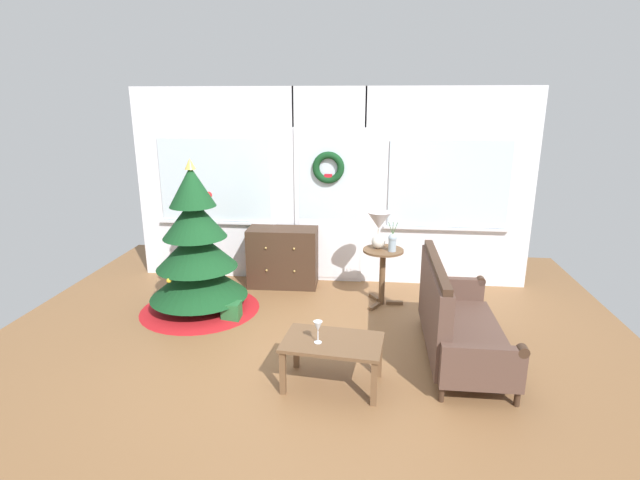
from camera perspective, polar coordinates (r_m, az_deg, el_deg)
The scene contains 11 objects.
ground_plane at distance 4.87m, azimuth -1.32°, elevation -13.18°, with size 6.76×6.76×0.00m, color brown.
back_wall_with_door at distance 6.42m, azimuth 1.05°, elevation 6.21°, with size 5.20×0.19×2.55m.
christmas_tree at distance 5.77m, azimuth -14.23°, elevation -2.03°, with size 1.39×1.39×1.77m.
dresser_cabinet at distance 6.43m, azimuth -4.37°, elevation -2.02°, with size 0.91×0.46×0.78m.
settee_sofa at distance 4.83m, azimuth 15.34°, elevation -9.05°, with size 0.73×1.64×0.96m.
side_table at distance 5.84m, azimuth 7.34°, elevation -2.97°, with size 0.50×0.48×0.69m.
table_lamp at distance 5.74m, azimuth 6.91°, elevation 1.75°, with size 0.28×0.28×0.44m.
flower_vase at distance 5.69m, azimuth 8.47°, elevation -0.18°, with size 0.11×0.10×0.35m.
coffee_table at distance 4.24m, azimuth 1.49°, elevation -12.44°, with size 0.89×0.60×0.42m.
wine_glass at distance 4.11m, azimuth -0.25°, elevation -10.17°, with size 0.08×0.08×0.20m.
gift_box at distance 5.61m, azimuth -10.31°, elevation -8.18°, with size 0.20×0.18×0.20m, color #266633.
Camera 1 is at (0.57, -4.21, 2.38)m, focal length 27.33 mm.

